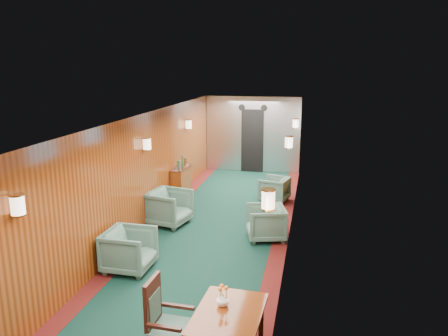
% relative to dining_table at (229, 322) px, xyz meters
% --- Properties ---
extents(room, '(12.00, 12.10, 2.40)m').
position_rel_dining_table_xyz_m(room, '(-1.08, 3.55, 0.99)').
color(room, '#0C2E24').
rests_on(room, ground).
extents(bulkhead, '(2.98, 0.17, 2.39)m').
position_rel_dining_table_xyz_m(bulkhead, '(-1.08, 9.46, 0.54)').
color(bulkhead, silver).
rests_on(bulkhead, ground).
extents(windows_right, '(0.02, 8.60, 0.80)m').
position_rel_dining_table_xyz_m(windows_right, '(0.40, 3.80, 0.81)').
color(windows_right, '#A7A8AD').
rests_on(windows_right, ground).
extents(wall_sconces, '(2.97, 7.97, 0.25)m').
position_rel_dining_table_xyz_m(wall_sconces, '(-1.08, 4.11, 1.15)').
color(wall_sconces, beige).
rests_on(wall_sconces, ground).
extents(dining_table, '(0.76, 1.05, 0.76)m').
position_rel_dining_table_xyz_m(dining_table, '(0.00, 0.00, 0.00)').
color(dining_table, maroon).
rests_on(dining_table, ground).
extents(side_chair, '(0.48, 0.51, 1.04)m').
position_rel_dining_table_xyz_m(side_chair, '(-0.77, 0.06, -0.08)').
color(side_chair, '#1B3F37').
rests_on(side_chair, ground).
extents(credenza, '(0.30, 0.94, 1.12)m').
position_rel_dining_table_xyz_m(credenza, '(-2.42, 6.11, -0.21)').
color(credenza, maroon).
rests_on(credenza, ground).
extents(flower_vase, '(0.17, 0.17, 0.14)m').
position_rel_dining_table_xyz_m(flower_vase, '(-0.09, 0.12, 0.19)').
color(flower_vase, white).
rests_on(flower_vase, dining_table).
extents(armchair_left_near, '(0.79, 0.77, 0.71)m').
position_rel_dining_table_xyz_m(armchair_left_near, '(-2.11, 2.15, -0.29)').
color(armchair_left_near, '#1B3F37').
rests_on(armchair_left_near, ground).
extents(armchair_left_far, '(0.99, 0.97, 0.75)m').
position_rel_dining_table_xyz_m(armchair_left_far, '(-2.16, 4.33, -0.26)').
color(armchair_left_far, '#1B3F37').
rests_on(armchair_left_far, ground).
extents(armchair_right_near, '(0.90, 0.88, 0.67)m').
position_rel_dining_table_xyz_m(armchair_right_near, '(-0.03, 3.95, -0.31)').
color(armchair_right_near, '#1B3F37').
rests_on(armchair_right_near, ground).
extents(armchair_right_far, '(0.83, 0.81, 0.62)m').
position_rel_dining_table_xyz_m(armchair_right_far, '(-0.10, 6.42, -0.33)').
color(armchair_right_far, '#1B3F37').
rests_on(armchair_right_far, ground).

